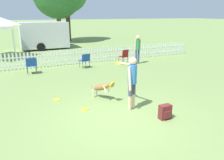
{
  "coord_description": "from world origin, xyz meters",
  "views": [
    {
      "loc": [
        -2.69,
        -5.17,
        2.96
      ],
      "look_at": [
        0.33,
        1.23,
        0.81
      ],
      "focal_mm": 35.0,
      "sensor_mm": 36.0,
      "label": 1
    }
  ],
  "objects_px": {
    "folding_chair_blue_left": "(124,55)",
    "spectator_standing": "(138,47)",
    "folding_chair_green_right": "(85,59)",
    "handler_person": "(131,77)",
    "equipment_trailer": "(44,35)",
    "frisbee_near_dog": "(85,109)",
    "leaping_dog": "(102,87)",
    "frisbee_midfield": "(107,88)",
    "frisbee_near_handler": "(57,100)",
    "folding_chair_center": "(31,64)",
    "backpack_on_grass": "(165,112)"
  },
  "relations": [
    {
      "from": "handler_person",
      "to": "frisbee_near_handler",
      "type": "relative_size",
      "value": 7.28
    },
    {
      "from": "frisbee_near_dog",
      "to": "handler_person",
      "type": "bearing_deg",
      "value": -21.92
    },
    {
      "from": "handler_person",
      "to": "folding_chair_blue_left",
      "type": "xyz_separation_m",
      "value": [
        2.9,
        5.85,
        -0.52
      ]
    },
    {
      "from": "backpack_on_grass",
      "to": "folding_chair_center",
      "type": "distance_m",
      "value": 7.57
    },
    {
      "from": "spectator_standing",
      "to": "frisbee_near_dog",
      "type": "bearing_deg",
      "value": 42.69
    },
    {
      "from": "folding_chair_blue_left",
      "to": "spectator_standing",
      "type": "xyz_separation_m",
      "value": [
        0.81,
        -0.19,
        0.51
      ]
    },
    {
      "from": "folding_chair_green_right",
      "to": "equipment_trailer",
      "type": "distance_m",
      "value": 8.45
    },
    {
      "from": "folding_chair_blue_left",
      "to": "folding_chair_center",
      "type": "relative_size",
      "value": 1.06
    },
    {
      "from": "frisbee_midfield",
      "to": "folding_chair_center",
      "type": "distance_m",
      "value": 4.5
    },
    {
      "from": "leaping_dog",
      "to": "handler_person",
      "type": "bearing_deg",
      "value": 90.32
    },
    {
      "from": "frisbee_midfield",
      "to": "equipment_trailer",
      "type": "xyz_separation_m",
      "value": [
        -0.62,
        12.1,
        1.21
      ]
    },
    {
      "from": "frisbee_near_handler",
      "to": "folding_chair_center",
      "type": "xyz_separation_m",
      "value": [
        -0.42,
        4.12,
        0.5
      ]
    },
    {
      "from": "frisbee_near_handler",
      "to": "frisbee_midfield",
      "type": "bearing_deg",
      "value": 12.19
    },
    {
      "from": "folding_chair_blue_left",
      "to": "folding_chair_green_right",
      "type": "relative_size",
      "value": 1.1
    },
    {
      "from": "handler_person",
      "to": "frisbee_near_dog",
      "type": "relative_size",
      "value": 7.28
    },
    {
      "from": "frisbee_near_handler",
      "to": "equipment_trailer",
      "type": "relative_size",
      "value": 0.05
    },
    {
      "from": "leaping_dog",
      "to": "backpack_on_grass",
      "type": "distance_m",
      "value": 2.46
    },
    {
      "from": "frisbee_near_dog",
      "to": "folding_chair_blue_left",
      "type": "xyz_separation_m",
      "value": [
        4.29,
        5.29,
        0.54
      ]
    },
    {
      "from": "frisbee_near_handler",
      "to": "frisbee_midfield",
      "type": "relative_size",
      "value": 1.0
    },
    {
      "from": "handler_person",
      "to": "frisbee_near_dog",
      "type": "bearing_deg",
      "value": 133.88
    },
    {
      "from": "handler_person",
      "to": "equipment_trailer",
      "type": "bearing_deg",
      "value": 67.78
    },
    {
      "from": "handler_person",
      "to": "folding_chair_center",
      "type": "bearing_deg",
      "value": 88.32
    },
    {
      "from": "frisbee_midfield",
      "to": "folding_chair_center",
      "type": "bearing_deg",
      "value": 125.06
    },
    {
      "from": "frisbee_near_dog",
      "to": "folding_chair_blue_left",
      "type": "distance_m",
      "value": 6.83
    },
    {
      "from": "handler_person",
      "to": "folding_chair_center",
      "type": "distance_m",
      "value": 6.39
    },
    {
      "from": "frisbee_near_handler",
      "to": "folding_chair_blue_left",
      "type": "xyz_separation_m",
      "value": [
        4.92,
        4.09,
        0.54
      ]
    },
    {
      "from": "handler_person",
      "to": "spectator_standing",
      "type": "height_order",
      "value": "spectator_standing"
    },
    {
      "from": "frisbee_near_handler",
      "to": "frisbee_near_dog",
      "type": "relative_size",
      "value": 1.0
    },
    {
      "from": "folding_chair_blue_left",
      "to": "spectator_standing",
      "type": "height_order",
      "value": "spectator_standing"
    },
    {
      "from": "leaping_dog",
      "to": "frisbee_near_handler",
      "type": "relative_size",
      "value": 4.96
    },
    {
      "from": "frisbee_midfield",
      "to": "folding_chair_green_right",
      "type": "xyz_separation_m",
      "value": [
        0.31,
        3.73,
        0.48
      ]
    },
    {
      "from": "folding_chair_blue_left",
      "to": "folding_chair_center",
      "type": "distance_m",
      "value": 5.34
    },
    {
      "from": "leaping_dog",
      "to": "equipment_trailer",
      "type": "xyz_separation_m",
      "value": [
        0.03,
        13.18,
        0.76
      ]
    },
    {
      "from": "folding_chair_green_right",
      "to": "folding_chair_blue_left",
      "type": "bearing_deg",
      "value": 166.68
    },
    {
      "from": "frisbee_near_handler",
      "to": "equipment_trailer",
      "type": "distance_m",
      "value": 12.71
    },
    {
      "from": "leaping_dog",
      "to": "frisbee_near_handler",
      "type": "height_order",
      "value": "leaping_dog"
    },
    {
      "from": "leaping_dog",
      "to": "frisbee_midfield",
      "type": "relative_size",
      "value": 4.96
    },
    {
      "from": "folding_chair_blue_left",
      "to": "frisbee_near_handler",
      "type": "bearing_deg",
      "value": 30.33
    },
    {
      "from": "handler_person",
      "to": "folding_chair_green_right",
      "type": "bearing_deg",
      "value": 61.58
    },
    {
      "from": "folding_chair_green_right",
      "to": "spectator_standing",
      "type": "height_order",
      "value": "spectator_standing"
    },
    {
      "from": "frisbee_near_handler",
      "to": "backpack_on_grass",
      "type": "distance_m",
      "value": 3.82
    },
    {
      "from": "leaping_dog",
      "to": "frisbee_midfield",
      "type": "distance_m",
      "value": 1.34
    },
    {
      "from": "handler_person",
      "to": "spectator_standing",
      "type": "bearing_deg",
      "value": 32.5
    },
    {
      "from": "folding_chair_green_right",
      "to": "handler_person",
      "type": "bearing_deg",
      "value": 75.04
    },
    {
      "from": "frisbee_near_dog",
      "to": "folding_chair_center",
      "type": "height_order",
      "value": "folding_chair_center"
    },
    {
      "from": "frisbee_midfield",
      "to": "folding_chair_center",
      "type": "relative_size",
      "value": 0.27
    },
    {
      "from": "backpack_on_grass",
      "to": "spectator_standing",
      "type": "distance_m",
      "value": 7.48
    },
    {
      "from": "leaping_dog",
      "to": "backpack_on_grass",
      "type": "relative_size",
      "value": 2.67
    },
    {
      "from": "folding_chair_blue_left",
      "to": "equipment_trailer",
      "type": "xyz_separation_m",
      "value": [
        -3.4,
        8.48,
        0.67
      ]
    },
    {
      "from": "backpack_on_grass",
      "to": "equipment_trailer",
      "type": "height_order",
      "value": "equipment_trailer"
    }
  ]
}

